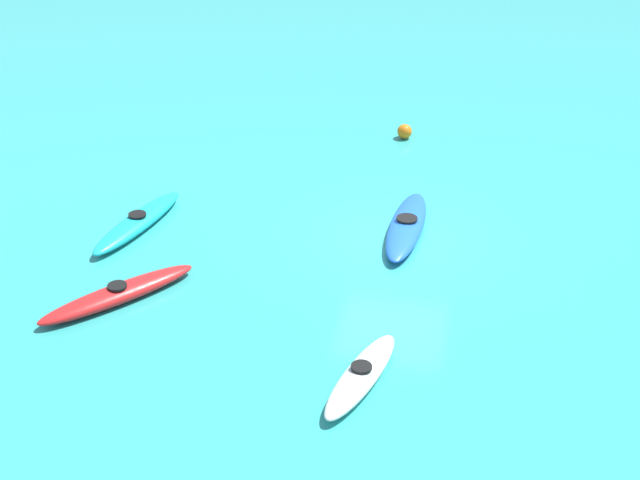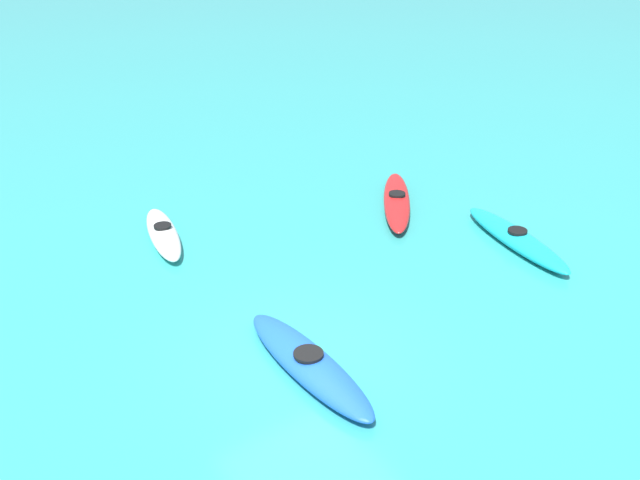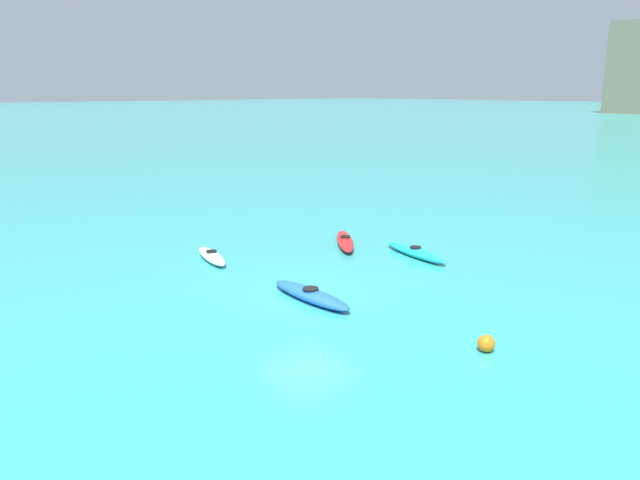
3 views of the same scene
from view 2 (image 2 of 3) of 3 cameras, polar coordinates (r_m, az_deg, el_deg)
name	(u,v)px [view 2 (image 2 of 3)]	position (r m, az deg, el deg)	size (l,w,h in m)	color
ground_plane	(304,356)	(12.34, -1.20, -8.82)	(600.00, 600.00, 0.00)	teal
kayak_blue	(309,364)	(11.90, -0.88, -9.36)	(3.35, 0.87, 0.37)	blue
kayak_white	(163,234)	(16.18, -11.81, 0.47)	(2.66, 1.23, 0.37)	white
kayak_red	(397,201)	(17.47, 5.84, 2.95)	(2.99, 2.60, 0.37)	red
kayak_cyan	(516,239)	(16.15, 14.68, 0.10)	(3.37, 1.30, 0.37)	#19B7C6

